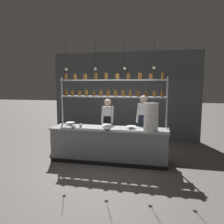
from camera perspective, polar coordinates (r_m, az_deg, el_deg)
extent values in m
plane|color=#5B5651|center=(6.12, -0.74, -12.68)|extent=(40.00, 40.00, 0.00)
cube|color=#4C5156|center=(8.31, 3.29, 4.18)|extent=(5.55, 0.12, 3.28)
cube|color=gray|center=(5.99, -0.75, -8.72)|extent=(3.09, 0.72, 0.88)
cube|color=#ADAFB5|center=(5.88, -0.75, -4.40)|extent=(3.15, 0.76, 0.04)
cube|color=black|center=(5.77, -1.58, -13.42)|extent=(3.09, 0.03, 0.10)
cylinder|color=#ADAFB5|center=(6.63, -12.79, -1.14)|extent=(0.04, 0.04, 2.28)
cylinder|color=#ADAFB5|center=(6.01, 14.01, -2.04)|extent=(0.04, 0.04, 2.28)
cube|color=#ADAFB5|center=(6.08, -0.06, 4.00)|extent=(2.99, 0.28, 0.04)
cylinder|color=brown|center=(6.51, -12.00, 4.88)|extent=(0.10, 0.10, 0.15)
cylinder|color=black|center=(6.51, -12.02, 5.63)|extent=(0.10, 0.10, 0.02)
cylinder|color=brown|center=(6.43, -10.28, 5.00)|extent=(0.09, 0.09, 0.17)
cylinder|color=black|center=(6.43, -10.30, 5.87)|extent=(0.10, 0.10, 0.02)
cylinder|color=brown|center=(6.35, -8.49, 4.88)|extent=(0.08, 0.08, 0.14)
cylinder|color=black|center=(6.35, -8.50, 5.62)|extent=(0.09, 0.09, 0.02)
cylinder|color=brown|center=(6.28, -6.73, 5.03)|extent=(0.10, 0.10, 0.18)
cylinder|color=black|center=(6.28, -6.74, 5.94)|extent=(0.10, 0.10, 0.02)
cylinder|color=brown|center=(6.21, -4.80, 4.86)|extent=(0.08, 0.08, 0.14)
cylinder|color=black|center=(6.21, -4.81, 5.61)|extent=(0.09, 0.09, 0.02)
cylinder|color=brown|center=(6.16, -2.97, 4.96)|extent=(0.09, 0.09, 0.16)
cylinder|color=black|center=(6.15, -2.97, 5.81)|extent=(0.09, 0.09, 0.02)
cylinder|color=brown|center=(6.10, -1.04, 5.02)|extent=(0.09, 0.09, 0.18)
cylinder|color=black|center=(6.10, -1.04, 5.95)|extent=(0.10, 0.10, 0.02)
cylinder|color=brown|center=(6.06, 0.92, 4.92)|extent=(0.10, 0.10, 0.16)
cylinder|color=black|center=(6.05, 0.92, 5.78)|extent=(0.10, 0.10, 0.02)
cylinder|color=brown|center=(6.02, 2.94, 4.95)|extent=(0.09, 0.09, 0.17)
cylinder|color=black|center=(6.02, 2.95, 5.87)|extent=(0.09, 0.09, 0.02)
cylinder|color=brown|center=(5.99, 4.83, 4.92)|extent=(0.08, 0.08, 0.17)
cylinder|color=black|center=(5.99, 4.84, 5.84)|extent=(0.08, 0.08, 0.02)
cylinder|color=brown|center=(5.97, 6.86, 4.83)|extent=(0.10, 0.10, 0.16)
cylinder|color=black|center=(5.96, 6.87, 5.70)|extent=(0.10, 0.10, 0.02)
cylinder|color=#513314|center=(5.95, 8.99, 4.77)|extent=(0.09, 0.09, 0.16)
cylinder|color=black|center=(5.95, 9.01, 5.62)|extent=(0.09, 0.09, 0.02)
cylinder|color=brown|center=(5.94, 11.08, 4.67)|extent=(0.10, 0.10, 0.15)
cylinder|color=black|center=(5.94, 11.10, 5.48)|extent=(0.10, 0.10, 0.02)
cylinder|color=brown|center=(5.94, 12.99, 4.74)|extent=(0.09, 0.09, 0.17)
cylinder|color=black|center=(5.94, 13.01, 5.67)|extent=(0.09, 0.09, 0.02)
cube|color=#ADAFB5|center=(6.08, -0.06, 8.33)|extent=(2.99, 0.28, 0.04)
cylinder|color=brown|center=(6.51, -12.06, 8.98)|extent=(0.09, 0.09, 0.16)
cylinder|color=black|center=(6.51, -12.08, 9.78)|extent=(0.09, 0.09, 0.02)
cylinder|color=brown|center=(6.39, -9.63, 9.03)|extent=(0.08, 0.08, 0.15)
cylinder|color=black|center=(6.40, -9.65, 9.81)|extent=(0.09, 0.09, 0.02)
cylinder|color=brown|center=(6.29, -7.02, 9.12)|extent=(0.10, 0.10, 0.16)
cylinder|color=black|center=(6.29, -7.03, 9.93)|extent=(0.10, 0.10, 0.02)
cylinder|color=#513314|center=(6.19, -4.23, 9.28)|extent=(0.09, 0.09, 0.18)
cylinder|color=black|center=(6.20, -4.24, 10.19)|extent=(0.10, 0.10, 0.02)
cylinder|color=brown|center=(6.11, -1.54, 9.29)|extent=(0.09, 0.09, 0.17)
cylinder|color=black|center=(6.12, -1.55, 10.19)|extent=(0.09, 0.09, 0.02)
cylinder|color=brown|center=(6.05, 1.44, 9.25)|extent=(0.09, 0.09, 0.16)
cylinder|color=black|center=(6.05, 1.44, 10.10)|extent=(0.10, 0.10, 0.02)
cylinder|color=#513314|center=(6.00, 4.26, 9.27)|extent=(0.09, 0.09, 0.16)
cylinder|color=black|center=(6.00, 4.27, 10.15)|extent=(0.09, 0.09, 0.02)
cylinder|color=brown|center=(5.96, 7.30, 9.30)|extent=(0.10, 0.10, 0.18)
cylinder|color=black|center=(5.96, 7.31, 10.24)|extent=(0.10, 0.10, 0.02)
cylinder|color=brown|center=(5.94, 10.15, 9.10)|extent=(0.09, 0.09, 0.14)
cylinder|color=black|center=(5.94, 10.17, 9.88)|extent=(0.09, 0.09, 0.02)
cylinder|color=brown|center=(5.94, 13.16, 9.17)|extent=(0.08, 0.08, 0.17)
cylinder|color=black|center=(5.94, 13.19, 10.09)|extent=(0.08, 0.08, 0.02)
cylinder|color=black|center=(6.73, -1.81, -7.27)|extent=(0.11, 0.11, 0.80)
cylinder|color=black|center=(6.71, -0.44, -7.31)|extent=(0.11, 0.11, 0.80)
cube|color=black|center=(6.60, -1.14, -2.49)|extent=(0.24, 0.19, 0.34)
cube|color=white|center=(6.56, -1.15, 0.21)|extent=(0.24, 0.20, 0.28)
sphere|color=beige|center=(6.53, -1.15, 2.52)|extent=(0.21, 0.21, 0.21)
cylinder|color=white|center=(6.53, -2.47, -0.67)|extent=(0.09, 0.25, 0.52)
cylinder|color=white|center=(6.49, 0.06, -0.71)|extent=(0.09, 0.25, 0.52)
cylinder|color=black|center=(6.48, 7.42, -7.64)|extent=(0.11, 0.11, 0.86)
cylinder|color=black|center=(6.44, 8.79, -7.76)|extent=(0.11, 0.11, 0.86)
cube|color=#232838|center=(6.33, 8.20, -2.34)|extent=(0.25, 0.21, 0.37)
cube|color=white|center=(6.28, 8.26, 0.69)|extent=(0.25, 0.22, 0.30)
sphere|color=beige|center=(6.25, 8.31, 3.28)|extent=(0.23, 0.23, 0.23)
cylinder|color=white|center=(6.28, 6.82, -0.25)|extent=(0.12, 0.27, 0.56)
cylinder|color=white|center=(6.20, 9.38, -0.39)|extent=(0.12, 0.27, 0.56)
cylinder|color=white|center=(5.61, 10.09, -4.20)|extent=(0.36, 0.36, 0.13)
cylinder|color=silver|center=(5.59, 10.10, -3.50)|extent=(0.38, 0.38, 0.01)
cylinder|color=white|center=(5.58, 10.12, -2.78)|extent=(0.36, 0.36, 0.13)
cylinder|color=silver|center=(5.57, 10.14, -2.07)|extent=(0.38, 0.38, 0.01)
cylinder|color=white|center=(5.56, 10.15, -1.35)|extent=(0.36, 0.36, 0.13)
cylinder|color=silver|center=(5.55, 10.17, -0.63)|extent=(0.38, 0.38, 0.01)
cylinder|color=white|center=(5.54, 10.19, 0.09)|extent=(0.36, 0.36, 0.13)
cylinder|color=silver|center=(5.53, 10.20, 0.82)|extent=(0.38, 0.38, 0.01)
cylinder|color=white|center=(5.52, 10.22, 1.55)|extent=(0.36, 0.36, 0.13)
cylinder|color=silver|center=(5.52, 10.23, 2.28)|extent=(0.38, 0.38, 0.01)
cylinder|color=silver|center=(6.03, -1.37, -3.86)|extent=(0.12, 0.12, 0.01)
cone|color=silver|center=(6.02, -1.37, -3.56)|extent=(0.27, 0.27, 0.07)
cylinder|color=silver|center=(5.83, 5.05, -4.27)|extent=(0.12, 0.12, 0.01)
cone|color=silver|center=(5.82, 5.06, -3.99)|extent=(0.26, 0.26, 0.07)
cylinder|color=#B2B7BC|center=(5.57, -1.24, -4.78)|extent=(0.13, 0.13, 0.01)
cone|color=#B2B7BC|center=(5.57, -1.24, -4.44)|extent=(0.28, 0.28, 0.08)
cylinder|color=white|center=(6.47, -10.87, -3.21)|extent=(0.12, 0.12, 0.01)
cone|color=white|center=(6.47, -10.87, -2.95)|extent=(0.26, 0.26, 0.07)
cylinder|color=silver|center=(5.94, -10.06, -4.12)|extent=(0.08, 0.08, 0.01)
cone|color=silver|center=(5.94, -10.06, -3.95)|extent=(0.17, 0.17, 0.05)
cylinder|color=#B2B7BC|center=(6.03, -8.19, -3.52)|extent=(0.08, 0.08, 0.10)
cylinder|color=black|center=(6.18, -11.97, 14.30)|extent=(0.01, 0.01, 0.73)
sphere|color=#F9E5B2|center=(6.15, -11.88, 10.92)|extent=(0.07, 0.07, 0.07)
cylinder|color=black|center=(5.90, -4.44, 14.78)|extent=(0.01, 0.01, 0.73)
sphere|color=#F9E5B2|center=(5.86, -4.41, 11.23)|extent=(0.07, 0.07, 0.07)
cylinder|color=black|center=(5.72, 3.36, 15.01)|extent=(0.01, 0.01, 0.73)
sphere|color=#F9E5B2|center=(5.69, 3.34, 11.36)|extent=(0.07, 0.07, 0.07)
cylinder|color=black|center=(5.66, 10.97, 14.99)|extent=(0.01, 0.01, 0.73)
sphere|color=#F9E5B2|center=(5.62, 10.87, 11.29)|extent=(0.07, 0.07, 0.07)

